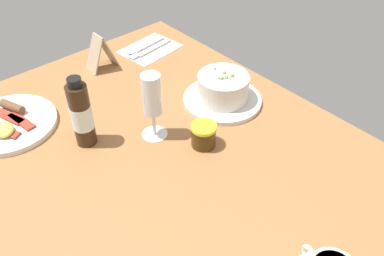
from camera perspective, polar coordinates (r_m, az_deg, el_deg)
ground_plane at (r=97.37cm, az=-3.78°, el=-4.19°), size 110.00×84.00×3.00cm
porridge_bowl at (r=109.72cm, az=4.29°, el=5.31°), size 21.09×21.09×8.82cm
cutlery_setting at (r=136.02cm, az=-5.99°, el=10.86°), size 15.50×19.27×0.90cm
wine_glass at (r=94.75cm, az=-5.56°, el=4.11°), size 6.35×6.35×17.16cm
jam_jar at (r=96.50cm, az=1.61°, el=-1.00°), size 6.09×6.09×5.81cm
sauce_bottle_brown at (r=97.18cm, az=-15.04°, el=1.81°), size 4.93×4.93×18.09cm
breakfast_plate at (r=112.60cm, az=-24.04°, el=0.56°), size 23.74×23.74×3.70cm
menu_card at (r=126.31cm, az=-12.53°, el=10.25°), size 5.22×8.72×10.73cm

